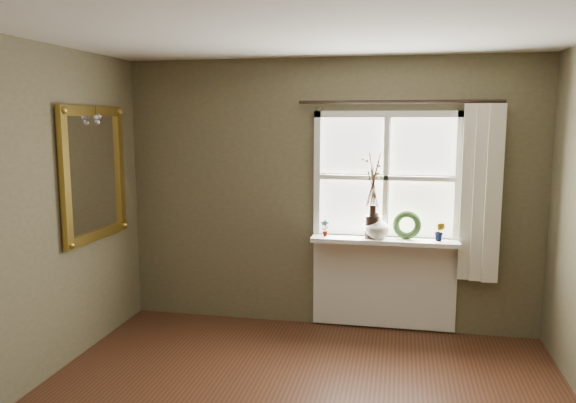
% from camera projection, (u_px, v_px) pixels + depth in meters
% --- Properties ---
extents(ceiling, '(4.50, 4.50, 0.00)m').
position_uv_depth(ceiling, '(277.00, 12.00, 3.04)').
color(ceiling, silver).
rests_on(ceiling, ground).
extents(wall_back, '(4.00, 0.10, 2.60)m').
position_uv_depth(wall_back, '(329.00, 194.00, 5.46)').
color(wall_back, brown).
rests_on(wall_back, ground).
extents(window_frame, '(1.36, 0.06, 1.24)m').
position_uv_depth(window_frame, '(386.00, 178.00, 5.26)').
color(window_frame, white).
rests_on(window_frame, wall_back).
extents(window_sill, '(1.36, 0.26, 0.04)m').
position_uv_depth(window_sill, '(384.00, 241.00, 5.23)').
color(window_sill, white).
rests_on(window_sill, wall_back).
extents(window_apron, '(1.36, 0.04, 0.88)m').
position_uv_depth(window_apron, '(383.00, 283.00, 5.41)').
color(window_apron, white).
rests_on(window_apron, ground).
extents(dark_jug, '(0.18, 0.18, 0.21)m').
position_uv_depth(dark_jug, '(372.00, 227.00, 5.24)').
color(dark_jug, black).
rests_on(dark_jug, window_sill).
extents(cream_vase, '(0.30, 0.30, 0.24)m').
position_uv_depth(cream_vase, '(377.00, 226.00, 5.23)').
color(cream_vase, silver).
rests_on(cream_vase, window_sill).
extents(wreath, '(0.29, 0.17, 0.27)m').
position_uv_depth(wreath, '(407.00, 228.00, 5.22)').
color(wreath, '#2B451E').
rests_on(wreath, window_sill).
extents(potted_plant_left, '(0.08, 0.06, 0.16)m').
position_uv_depth(potted_plant_left, '(325.00, 228.00, 5.33)').
color(potted_plant_left, '#2B451E').
rests_on(potted_plant_left, window_sill).
extents(potted_plant_right, '(0.12, 0.11, 0.17)m').
position_uv_depth(potted_plant_right, '(440.00, 232.00, 5.12)').
color(potted_plant_right, '#2B451E').
rests_on(potted_plant_right, window_sill).
extents(curtain, '(0.36, 0.12, 1.59)m').
position_uv_depth(curtain, '(481.00, 194.00, 5.01)').
color(curtain, beige).
rests_on(curtain, wall_back).
extents(curtain_rod, '(1.84, 0.03, 0.03)m').
position_uv_depth(curtain_rod, '(399.00, 102.00, 5.08)').
color(curtain_rod, black).
rests_on(curtain_rod, wall_back).
extents(gilt_mirror, '(0.10, 0.99, 1.18)m').
position_uv_depth(gilt_mirror, '(94.00, 173.00, 4.93)').
color(gilt_mirror, white).
rests_on(gilt_mirror, wall_left).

